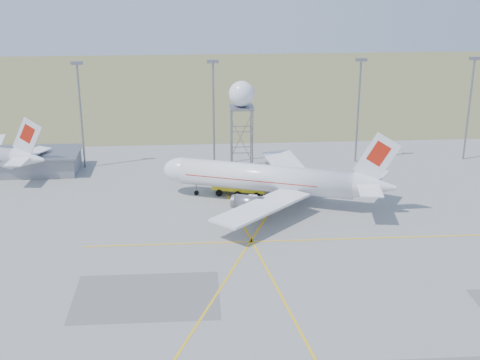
{
  "coord_description": "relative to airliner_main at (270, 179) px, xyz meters",
  "views": [
    {
      "loc": [
        -13.44,
        -58.2,
        41.48
      ],
      "look_at": [
        -6.72,
        40.0,
        6.02
      ],
      "focal_mm": 50.0,
      "sensor_mm": 36.0,
      "label": 1
    }
  ],
  "objects": [
    {
      "name": "grass_strip",
      "position": [
        1.39,
        94.6,
        -4.11
      ],
      "size": [
        400.0,
        120.0,
        0.03
      ],
      "primitive_type": "cube",
      "color": "olive",
      "rests_on": "ground"
    },
    {
      "name": "radar_tower",
      "position": [
        -3.52,
        16.69,
        5.56
      ],
      "size": [
        4.77,
        4.77,
        17.25
      ],
      "color": "slate",
      "rests_on": "ground"
    },
    {
      "name": "mast_b",
      "position": [
        -8.61,
        20.6,
        7.95
      ],
      "size": [
        2.2,
        0.5,
        20.5
      ],
      "color": "slate",
      "rests_on": "ground"
    },
    {
      "name": "mast_d",
      "position": [
        41.39,
        20.6,
        7.95
      ],
      "size": [
        2.2,
        0.5,
        20.5
      ],
      "color": "slate",
      "rests_on": "ground"
    },
    {
      "name": "airliner_main",
      "position": [
        0.0,
        0.0,
        0.0
      ],
      "size": [
        38.52,
        36.3,
        13.45
      ],
      "rotation": [
        0.0,
        0.0,
        2.81
      ],
      "color": "white",
      "rests_on": "ground"
    },
    {
      "name": "mast_c",
      "position": [
        19.39,
        20.6,
        7.95
      ],
      "size": [
        2.2,
        0.5,
        20.5
      ],
      "color": "slate",
      "rests_on": "ground"
    },
    {
      "name": "mast_a",
      "position": [
        -33.61,
        20.6,
        7.95
      ],
      "size": [
        2.2,
        0.5,
        20.5
      ],
      "color": "slate",
      "rests_on": "ground"
    },
    {
      "name": "fire_truck",
      "position": [
        -4.48,
        4.0,
        -2.35
      ],
      "size": [
        9.71,
        5.75,
        3.69
      ],
      "rotation": [
        0.0,
        0.0,
        -0.29
      ],
      "color": "yellow",
      "rests_on": "ground"
    },
    {
      "name": "building_grey",
      "position": [
        -43.61,
        18.6,
        -2.15
      ],
      "size": [
        19.0,
        10.0,
        3.9
      ],
      "color": "gray",
      "rests_on": "ground"
    }
  ]
}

